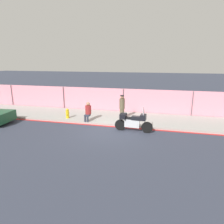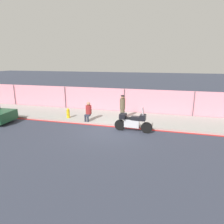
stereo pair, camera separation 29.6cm
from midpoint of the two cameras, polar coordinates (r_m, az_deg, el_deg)
ground_plane at (r=12.21m, az=-0.06°, el=-5.37°), size 120.00×120.00×0.00m
sidewalk at (r=14.62m, az=2.62°, el=-1.73°), size 38.81×3.50×0.13m
curb_paint_stripe at (r=12.93m, az=0.85°, el=-4.21°), size 38.81×0.18×0.01m
storefront_fence at (r=16.15m, az=4.07°, el=3.18°), size 36.87×0.17×1.97m
motorcycle at (r=11.98m, az=6.65°, el=-2.78°), size 2.30×0.59×1.52m
officer_standing at (r=14.13m, az=3.62°, el=1.52°), size 0.37×0.37×1.67m
person_seated_on_curb at (r=13.75m, az=-6.18°, el=0.44°), size 0.40×0.67×1.28m
fire_hydrant at (r=14.67m, az=-11.86°, el=-0.33°), size 0.23×0.29×0.70m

